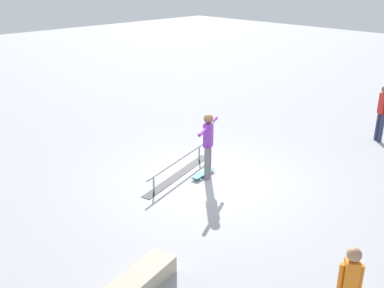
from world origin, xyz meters
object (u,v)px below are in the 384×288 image
object	(u,v)px
skater_main	(208,142)
bystander_orange_shirt	(349,288)
bystander_red_shirt	(382,110)
grind_rail	(178,168)
skateboard_main	(203,173)

from	to	relation	value
skater_main	bystander_orange_shirt	xyz separation A→B (m)	(2.34, 4.91, -0.15)
skater_main	bystander_red_shirt	xyz separation A→B (m)	(-5.63, 1.85, -0.00)
grind_rail	skateboard_main	world-z (taller)	grind_rail
bystander_orange_shirt	bystander_red_shirt	world-z (taller)	bystander_red_shirt
skateboard_main	bystander_orange_shirt	distance (m)	5.66
grind_rail	skateboard_main	bearing A→B (deg)	118.09
skateboard_main	skater_main	bearing A→B (deg)	-106.58
grind_rail	bystander_red_shirt	world-z (taller)	bystander_red_shirt
grind_rail	bystander_red_shirt	xyz separation A→B (m)	(-6.05, 2.49, 0.79)
skateboard_main	bystander_red_shirt	xyz separation A→B (m)	(-5.61, 2.03, 0.91)
grind_rail	skateboard_main	xyz separation A→B (m)	(-0.44, 0.46, -0.12)
skateboard_main	bystander_orange_shirt	xyz separation A→B (m)	(2.36, 5.09, 0.76)
skater_main	bystander_orange_shirt	world-z (taller)	skater_main
grind_rail	skateboard_main	size ratio (longest dim) A/B	3.46
skateboard_main	bystander_orange_shirt	world-z (taller)	bystander_orange_shirt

